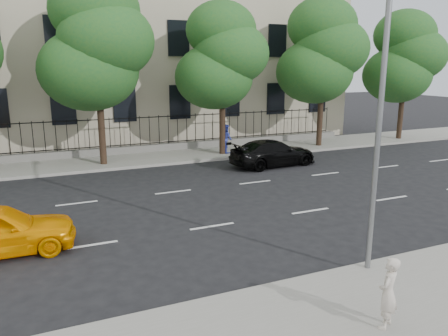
% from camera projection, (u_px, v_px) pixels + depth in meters
% --- Properties ---
extents(ground, '(120.00, 120.00, 0.00)m').
position_uv_depth(ground, '(244.00, 255.00, 12.67)').
color(ground, black).
rests_on(ground, ground).
extents(near_sidewalk, '(60.00, 4.00, 0.15)m').
position_uv_depth(near_sidewalk, '(329.00, 326.00, 9.09)').
color(near_sidewalk, gray).
rests_on(near_sidewalk, ground).
extents(far_sidewalk, '(60.00, 4.00, 0.15)m').
position_uv_depth(far_sidewalk, '(137.00, 159.00, 25.14)').
color(far_sidewalk, gray).
rests_on(far_sidewalk, ground).
extents(lane_markings, '(49.60, 4.62, 0.01)m').
position_uv_depth(lane_markings, '(190.00, 207.00, 16.91)').
color(lane_markings, silver).
rests_on(lane_markings, ground).
extents(masonry_building, '(34.60, 12.11, 18.50)m').
position_uv_depth(masonry_building, '(104.00, 12.00, 31.05)').
color(masonry_building, '#BEB197').
rests_on(masonry_building, ground).
extents(iron_fence, '(30.00, 0.50, 2.20)m').
position_uv_depth(iron_fence, '(131.00, 145.00, 26.53)').
color(iron_fence, slate).
rests_on(iron_fence, far_sidewalk).
extents(street_light, '(0.25, 3.32, 8.05)m').
position_uv_depth(street_light, '(368.00, 74.00, 10.88)').
color(street_light, slate).
rests_on(street_light, near_sidewalk).
extents(tree_c, '(5.89, 5.50, 9.80)m').
position_uv_depth(tree_c, '(96.00, 44.00, 22.34)').
color(tree_c, '#382619').
rests_on(tree_c, far_sidewalk).
extents(tree_d, '(5.34, 4.94, 8.84)m').
position_uv_depth(tree_d, '(222.00, 57.00, 25.20)').
color(tree_d, '#382619').
rests_on(tree_d, far_sidewalk).
extents(tree_e, '(5.71, 5.31, 9.46)m').
position_uv_depth(tree_e, '(322.00, 51.00, 27.84)').
color(tree_e, '#382619').
rests_on(tree_e, far_sidewalk).
extents(tree_f, '(5.52, 5.12, 9.01)m').
position_uv_depth(tree_f, '(405.00, 57.00, 30.64)').
color(tree_f, '#382619').
rests_on(tree_f, far_sidewalk).
extents(black_sedan, '(5.06, 2.39, 1.43)m').
position_uv_depth(black_sedan, '(273.00, 153.00, 23.67)').
color(black_sedan, black).
rests_on(black_sedan, ground).
extents(woman_near, '(0.66, 0.59, 1.52)m').
position_uv_depth(woman_near, '(388.00, 293.00, 8.77)').
color(woman_near, beige).
rests_on(woman_near, near_sidewalk).
extents(pedestrian_far, '(0.76, 0.92, 1.74)m').
position_uv_depth(pedestrian_far, '(226.00, 139.00, 26.39)').
color(pedestrian_far, '#2A3699').
rests_on(pedestrian_far, far_sidewalk).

